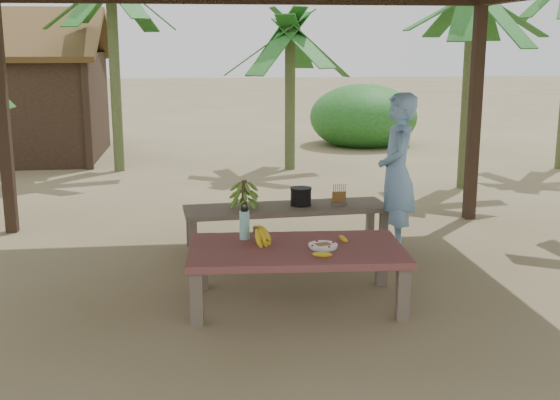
{
  "coord_description": "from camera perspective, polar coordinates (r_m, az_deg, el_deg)",
  "views": [
    {
      "loc": [
        -0.59,
        -6.01,
        2.17
      ],
      "look_at": [
        0.12,
        0.08,
        0.8
      ],
      "focal_mm": 45.0,
      "sensor_mm": 36.0,
      "label": 1
    }
  ],
  "objects": [
    {
      "name": "green_banana_stalk",
      "position": [
        7.47,
        -2.92,
        0.52
      ],
      "size": [
        0.3,
        0.3,
        0.32
      ],
      "primitive_type": null,
      "rotation": [
        0.0,
        0.0,
        0.08
      ],
      "color": "#598C2D",
      "rests_on": "bench"
    },
    {
      "name": "banana_plant_ne",
      "position": [
        10.96,
        15.39,
        14.73
      ],
      "size": [
        1.8,
        1.8,
        3.15
      ],
      "color": "#596638",
      "rests_on": "ground"
    },
    {
      "name": "bench",
      "position": [
        7.6,
        0.54,
        -0.93
      ],
      "size": [
        2.24,
        0.77,
        0.45
      ],
      "rotation": [
        0.0,
        0.0,
        0.08
      ],
      "color": "brown",
      "rests_on": "ground"
    },
    {
      "name": "ripe_banana_bunch",
      "position": [
        5.98,
        -2.05,
        -2.81
      ],
      "size": [
        0.29,
        0.25,
        0.17
      ],
      "primitive_type": null,
      "rotation": [
        0.0,
        0.0,
        -0.07
      ],
      "color": "yellow",
      "rests_on": "work_table"
    },
    {
      "name": "banana_plant_n",
      "position": [
        12.23,
        0.83,
        12.55
      ],
      "size": [
        1.8,
        1.8,
        2.64
      ],
      "color": "#596638",
      "rests_on": "ground"
    },
    {
      "name": "cooking_pot",
      "position": [
        7.61,
        1.71,
        0.26
      ],
      "size": [
        0.22,
        0.22,
        0.19
      ],
      "primitive_type": "cylinder",
      "color": "black",
      "rests_on": "bench"
    },
    {
      "name": "woman",
      "position": [
        7.46,
        9.48,
        2.15
      ],
      "size": [
        0.52,
        0.68,
        1.68
      ],
      "primitive_type": "imported",
      "rotation": [
        0.0,
        0.0,
        -1.77
      ],
      "color": "#74A4DB",
      "rests_on": "ground"
    },
    {
      "name": "work_table",
      "position": [
        5.93,
        1.33,
        -4.44
      ],
      "size": [
        1.85,
        1.1,
        0.5
      ],
      "rotation": [
        0.0,
        0.0,
        -0.05
      ],
      "color": "brown",
      "rests_on": "ground"
    },
    {
      "name": "ground",
      "position": [
        6.42,
        -1.01,
        -7.16
      ],
      "size": [
        80.0,
        80.0,
        0.0
      ],
      "primitive_type": "plane",
      "color": "brown",
      "rests_on": "ground"
    },
    {
      "name": "plate",
      "position": [
        5.89,
        3.51,
        -3.74
      ],
      "size": [
        0.25,
        0.25,
        0.04
      ],
      "color": "white",
      "rests_on": "work_table"
    },
    {
      "name": "loose_banana_side",
      "position": [
        6.09,
        5.17,
        -3.16
      ],
      "size": [
        0.07,
        0.15,
        0.04
      ],
      "primitive_type": "ellipsoid",
      "rotation": [
        0.0,
        0.0,
        0.22
      ],
      "color": "yellow",
      "rests_on": "work_table"
    },
    {
      "name": "loose_banana_front",
      "position": [
        5.64,
        3.47,
        -4.44
      ],
      "size": [
        0.18,
        0.07,
        0.04
      ],
      "primitive_type": "ellipsoid",
      "rotation": [
        0.0,
        0.0,
        1.73
      ],
      "color": "yellow",
      "rests_on": "work_table"
    },
    {
      "name": "skewer_rack",
      "position": [
        7.64,
        4.83,
        0.46
      ],
      "size": [
        0.19,
        0.09,
        0.24
      ],
      "primitive_type": null,
      "rotation": [
        0.0,
        0.0,
        0.08
      ],
      "color": "#A57F47",
      "rests_on": "bench"
    },
    {
      "name": "water_flask",
      "position": [
        6.12,
        -2.9,
        -1.95
      ],
      "size": [
        0.09,
        0.09,
        0.33
      ],
      "color": "#3FC5C0",
      "rests_on": "work_table"
    }
  ]
}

